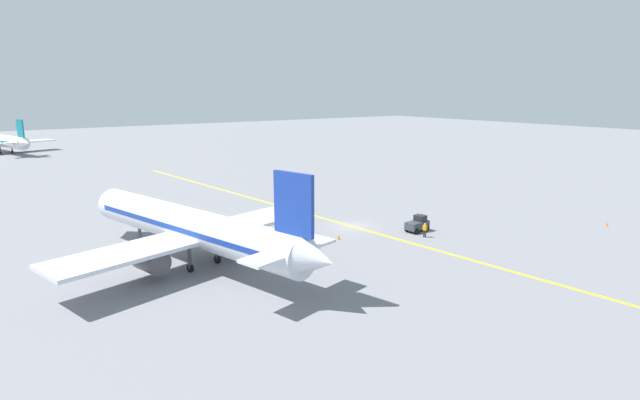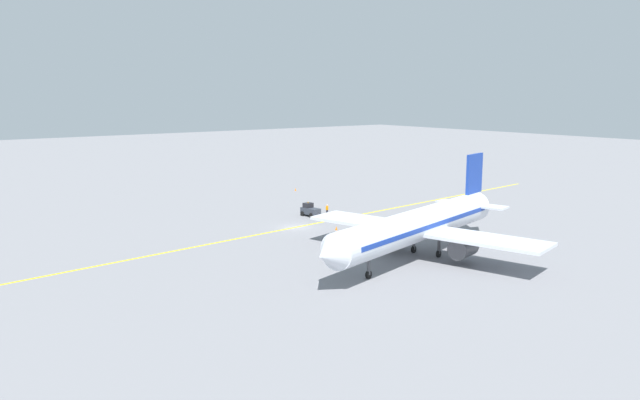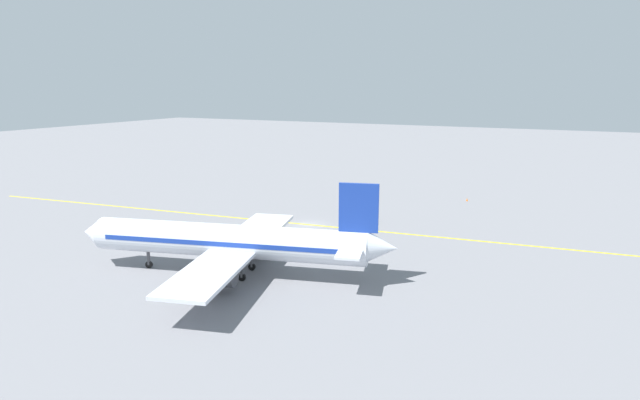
{
  "view_description": "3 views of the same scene",
  "coord_description": "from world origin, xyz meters",
  "px_view_note": "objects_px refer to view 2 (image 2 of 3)",
  "views": [
    {
      "loc": [
        -38.25,
        -47.02,
        16.79
      ],
      "look_at": [
        -5.91,
        -1.21,
        4.41
      ],
      "focal_mm": 28.0,
      "sensor_mm": 36.0,
      "label": 1
    },
    {
      "loc": [
        -68.38,
        47.8,
        18.13
      ],
      "look_at": [
        -5.71,
        0.21,
        4.58
      ],
      "focal_mm": 35.0,
      "sensor_mm": 36.0,
      "label": 2
    },
    {
      "loc": [
        -63.35,
        -32.43,
        19.89
      ],
      "look_at": [
        -0.21,
        -1.93,
        3.99
      ],
      "focal_mm": 28.0,
      "sensor_mm": 36.0,
      "label": 3
    }
  ],
  "objects_px": {
    "baggage_tug_dark": "(310,210)",
    "traffic_cone_by_wingtip": "(336,228)",
    "ground_crew_worker": "(327,210)",
    "traffic_cone_near_nose": "(334,238)",
    "airplane_at_gate": "(420,225)",
    "traffic_cone_mid_apron": "(295,189)"
  },
  "relations": [
    {
      "from": "baggage_tug_dark",
      "to": "traffic_cone_by_wingtip",
      "type": "distance_m",
      "value": 10.28
    },
    {
      "from": "ground_crew_worker",
      "to": "traffic_cone_near_nose",
      "type": "xyz_separation_m",
      "value": [
        -13.05,
        9.01,
        -0.63
      ]
    },
    {
      "from": "airplane_at_gate",
      "to": "traffic_cone_mid_apron",
      "type": "distance_m",
      "value": 50.67
    },
    {
      "from": "baggage_tug_dark",
      "to": "ground_crew_worker",
      "type": "relative_size",
      "value": 1.87
    },
    {
      "from": "ground_crew_worker",
      "to": "traffic_cone_near_nose",
      "type": "distance_m",
      "value": 15.87
    },
    {
      "from": "traffic_cone_mid_apron",
      "to": "traffic_cone_by_wingtip",
      "type": "xyz_separation_m",
      "value": [
        -31.06,
        15.06,
        0.0
      ]
    },
    {
      "from": "baggage_tug_dark",
      "to": "traffic_cone_near_nose",
      "type": "bearing_deg",
      "value": 154.69
    },
    {
      "from": "airplane_at_gate",
      "to": "ground_crew_worker",
      "type": "bearing_deg",
      "value": -14.83
    },
    {
      "from": "baggage_tug_dark",
      "to": "ground_crew_worker",
      "type": "xyz_separation_m",
      "value": [
        -1.18,
        -2.28,
        0.01
      ]
    },
    {
      "from": "traffic_cone_near_nose",
      "to": "airplane_at_gate",
      "type": "bearing_deg",
      "value": -169.44
    },
    {
      "from": "airplane_at_gate",
      "to": "baggage_tug_dark",
      "type": "xyz_separation_m",
      "value": [
        26.54,
        -4.44,
        -2.81
      ]
    },
    {
      "from": "ground_crew_worker",
      "to": "traffic_cone_mid_apron",
      "type": "distance_m",
      "value": 24.49
    },
    {
      "from": "traffic_cone_mid_apron",
      "to": "traffic_cone_by_wingtip",
      "type": "height_order",
      "value": "same"
    },
    {
      "from": "traffic_cone_near_nose",
      "to": "traffic_cone_by_wingtip",
      "type": "bearing_deg",
      "value": -41.28
    },
    {
      "from": "baggage_tug_dark",
      "to": "traffic_cone_by_wingtip",
      "type": "bearing_deg",
      "value": 163.68
    },
    {
      "from": "airplane_at_gate",
      "to": "ground_crew_worker",
      "type": "height_order",
      "value": "airplane_at_gate"
    },
    {
      "from": "traffic_cone_mid_apron",
      "to": "baggage_tug_dark",
      "type": "bearing_deg",
      "value": 150.15
    },
    {
      "from": "baggage_tug_dark",
      "to": "traffic_cone_near_nose",
      "type": "height_order",
      "value": "baggage_tug_dark"
    },
    {
      "from": "traffic_cone_by_wingtip",
      "to": "baggage_tug_dark",
      "type": "bearing_deg",
      "value": -16.32
    },
    {
      "from": "traffic_cone_mid_apron",
      "to": "traffic_cone_by_wingtip",
      "type": "bearing_deg",
      "value": 154.14
    },
    {
      "from": "baggage_tug_dark",
      "to": "traffic_cone_by_wingtip",
      "type": "relative_size",
      "value": 5.7
    },
    {
      "from": "ground_crew_worker",
      "to": "traffic_cone_by_wingtip",
      "type": "distance_m",
      "value": 10.12
    }
  ]
}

